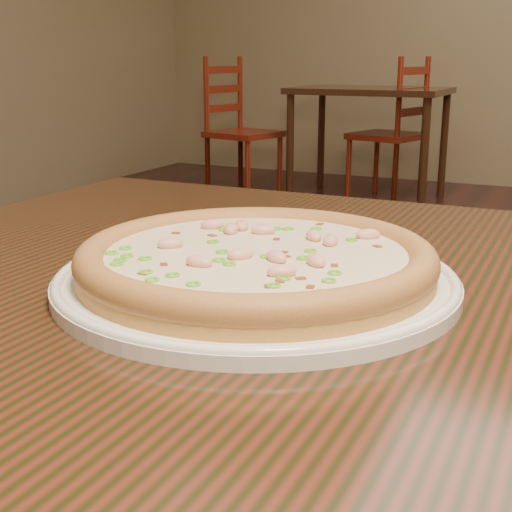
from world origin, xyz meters
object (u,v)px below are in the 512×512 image
at_px(hero_table, 395,390).
at_px(chair_b, 394,135).
at_px(plate, 256,279).
at_px(bg_table_left, 370,102).
at_px(pizza, 256,259).
at_px(chair_a, 238,132).

bearing_deg(hero_table, chair_b, 104.69).
relative_size(plate, bg_table_left, 0.36).
height_order(pizza, bg_table_left, pizza).
bearing_deg(chair_b, hero_table, -75.31).
height_order(plate, pizza, pizza).
xyz_separation_m(pizza, chair_a, (-2.01, 3.92, -0.34)).
xyz_separation_m(plate, bg_table_left, (-1.14, 4.17, -0.10)).
distance_m(plate, bg_table_left, 4.32).
xyz_separation_m(bg_table_left, chair_b, (0.17, 0.03, -0.22)).
height_order(hero_table, pizza, pizza).
distance_m(pizza, bg_table_left, 4.32).
xyz_separation_m(hero_table, pizza, (-0.12, -0.05, 0.13)).
bearing_deg(plate, pizza, 97.58).
height_order(pizza, chair_b, chair_b).
height_order(plate, bg_table_left, plate).
distance_m(plate, chair_a, 4.42).
distance_m(plate, pizza, 0.02).
height_order(chair_a, chair_b, same).
relative_size(hero_table, pizza, 3.72).
distance_m(hero_table, chair_b, 4.30).
distance_m(plate, chair_b, 4.32).
distance_m(bg_table_left, chair_a, 0.93).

